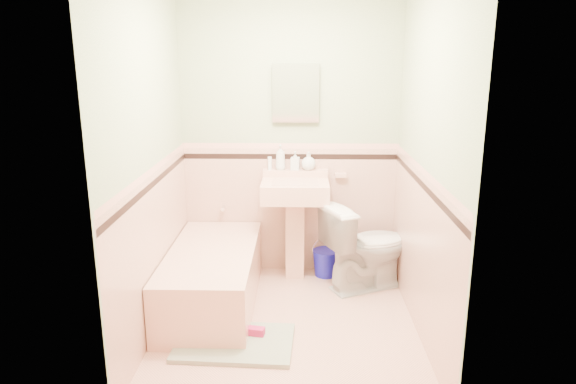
{
  "coord_description": "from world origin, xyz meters",
  "views": [
    {
      "loc": [
        0.09,
        -3.68,
        2.04
      ],
      "look_at": [
        0.0,
        0.25,
        1.0
      ],
      "focal_mm": 32.63,
      "sensor_mm": 36.0,
      "label": 1
    }
  ],
  "objects_px": {
    "bucket": "(326,263)",
    "shoe": "(255,331)",
    "bathtub": "(213,279)",
    "soap_bottle_mid": "(295,161)",
    "soap_bottle_right": "(309,161)",
    "soap_bottle_left": "(280,157)",
    "toilet": "(367,246)",
    "medicine_cabinet": "(296,93)",
    "sink": "(295,231)"
  },
  "relations": [
    {
      "from": "bathtub",
      "to": "soap_bottle_left",
      "type": "height_order",
      "value": "soap_bottle_left"
    },
    {
      "from": "soap_bottle_right",
      "to": "soap_bottle_left",
      "type": "bearing_deg",
      "value": 180.0
    },
    {
      "from": "soap_bottle_mid",
      "to": "soap_bottle_right",
      "type": "relative_size",
      "value": 1.02
    },
    {
      "from": "bathtub",
      "to": "toilet",
      "type": "distance_m",
      "value": 1.38
    },
    {
      "from": "soap_bottle_left",
      "to": "shoe",
      "type": "bearing_deg",
      "value": -96.52
    },
    {
      "from": "medicine_cabinet",
      "to": "soap_bottle_left",
      "type": "distance_m",
      "value": 0.6
    },
    {
      "from": "soap_bottle_left",
      "to": "bucket",
      "type": "xyz_separation_m",
      "value": [
        0.43,
        -0.1,
        -1.0
      ]
    },
    {
      "from": "bathtub",
      "to": "medicine_cabinet",
      "type": "height_order",
      "value": "medicine_cabinet"
    },
    {
      "from": "bathtub",
      "to": "soap_bottle_right",
      "type": "height_order",
      "value": "soap_bottle_right"
    },
    {
      "from": "soap_bottle_mid",
      "to": "sink",
      "type": "bearing_deg",
      "value": -89.23
    },
    {
      "from": "bathtub",
      "to": "soap_bottle_mid",
      "type": "xyz_separation_m",
      "value": [
        0.68,
        0.71,
        0.86
      ]
    },
    {
      "from": "soap_bottle_left",
      "to": "toilet",
      "type": "bearing_deg",
      "value": -24.53
    },
    {
      "from": "bucket",
      "to": "shoe",
      "type": "relative_size",
      "value": 1.81
    },
    {
      "from": "soap_bottle_mid",
      "to": "toilet",
      "type": "height_order",
      "value": "soap_bottle_mid"
    },
    {
      "from": "soap_bottle_left",
      "to": "shoe",
      "type": "distance_m",
      "value": 1.66
    },
    {
      "from": "medicine_cabinet",
      "to": "bucket",
      "type": "height_order",
      "value": "medicine_cabinet"
    },
    {
      "from": "toilet",
      "to": "bucket",
      "type": "height_order",
      "value": "toilet"
    },
    {
      "from": "shoe",
      "to": "soap_bottle_left",
      "type": "bearing_deg",
      "value": 94.05
    },
    {
      "from": "bathtub",
      "to": "soap_bottle_left",
      "type": "xyz_separation_m",
      "value": [
        0.54,
        0.71,
        0.9
      ]
    },
    {
      "from": "sink",
      "to": "bathtub",
      "type": "bearing_deg",
      "value": -142.07
    },
    {
      "from": "soap_bottle_mid",
      "to": "shoe",
      "type": "xyz_separation_m",
      "value": [
        -0.28,
        -1.26,
        -1.03
      ]
    },
    {
      "from": "bathtub",
      "to": "soap_bottle_left",
      "type": "distance_m",
      "value": 1.27
    },
    {
      "from": "medicine_cabinet",
      "to": "shoe",
      "type": "bearing_deg",
      "value": -102.29
    },
    {
      "from": "bathtub",
      "to": "soap_bottle_mid",
      "type": "relative_size",
      "value": 8.86
    },
    {
      "from": "sink",
      "to": "toilet",
      "type": "height_order",
      "value": "sink"
    },
    {
      "from": "bathtub",
      "to": "bucket",
      "type": "xyz_separation_m",
      "value": [
        0.97,
        0.61,
        -0.1
      ]
    },
    {
      "from": "bucket",
      "to": "soap_bottle_mid",
      "type": "bearing_deg",
      "value": 161.27
    },
    {
      "from": "bathtub",
      "to": "bucket",
      "type": "relative_size",
      "value": 5.96
    },
    {
      "from": "soap_bottle_mid",
      "to": "soap_bottle_right",
      "type": "height_order",
      "value": "soap_bottle_mid"
    },
    {
      "from": "bathtub",
      "to": "medicine_cabinet",
      "type": "xyz_separation_m",
      "value": [
        0.68,
        0.74,
        1.47
      ]
    },
    {
      "from": "soap_bottle_right",
      "to": "shoe",
      "type": "relative_size",
      "value": 1.2
    },
    {
      "from": "bathtub",
      "to": "soap_bottle_mid",
      "type": "height_order",
      "value": "soap_bottle_mid"
    },
    {
      "from": "toilet",
      "to": "bathtub",
      "type": "bearing_deg",
      "value": 80.32
    },
    {
      "from": "soap_bottle_mid",
      "to": "bucket",
      "type": "distance_m",
      "value": 1.01
    },
    {
      "from": "bathtub",
      "to": "toilet",
      "type": "relative_size",
      "value": 1.91
    },
    {
      "from": "soap_bottle_left",
      "to": "toilet",
      "type": "relative_size",
      "value": 0.29
    },
    {
      "from": "medicine_cabinet",
      "to": "toilet",
      "type": "height_order",
      "value": "medicine_cabinet"
    },
    {
      "from": "bathtub",
      "to": "shoe",
      "type": "xyz_separation_m",
      "value": [
        0.4,
        -0.55,
        -0.16
      ]
    },
    {
      "from": "medicine_cabinet",
      "to": "bucket",
      "type": "distance_m",
      "value": 1.61
    },
    {
      "from": "soap_bottle_mid",
      "to": "toilet",
      "type": "bearing_deg",
      "value": -28.93
    },
    {
      "from": "medicine_cabinet",
      "to": "soap_bottle_mid",
      "type": "relative_size",
      "value": 2.64
    },
    {
      "from": "medicine_cabinet",
      "to": "toilet",
      "type": "xyz_separation_m",
      "value": [
        0.64,
        -0.38,
        -1.31
      ]
    },
    {
      "from": "soap_bottle_left",
      "to": "soap_bottle_mid",
      "type": "relative_size",
      "value": 1.36
    },
    {
      "from": "soap_bottle_mid",
      "to": "medicine_cabinet",
      "type": "bearing_deg",
      "value": 85.38
    },
    {
      "from": "shoe",
      "to": "bathtub",
      "type": "bearing_deg",
      "value": 136.27
    },
    {
      "from": "soap_bottle_mid",
      "to": "soap_bottle_right",
      "type": "xyz_separation_m",
      "value": [
        0.12,
        0.0,
        -0.0
      ]
    },
    {
      "from": "soap_bottle_left",
      "to": "soap_bottle_right",
      "type": "height_order",
      "value": "soap_bottle_left"
    },
    {
      "from": "soap_bottle_mid",
      "to": "toilet",
      "type": "xyz_separation_m",
      "value": [
        0.64,
        -0.35,
        -0.7
      ]
    },
    {
      "from": "toilet",
      "to": "bucket",
      "type": "bearing_deg",
      "value": 28.84
    },
    {
      "from": "soap_bottle_right",
      "to": "bucket",
      "type": "relative_size",
      "value": 0.66
    }
  ]
}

